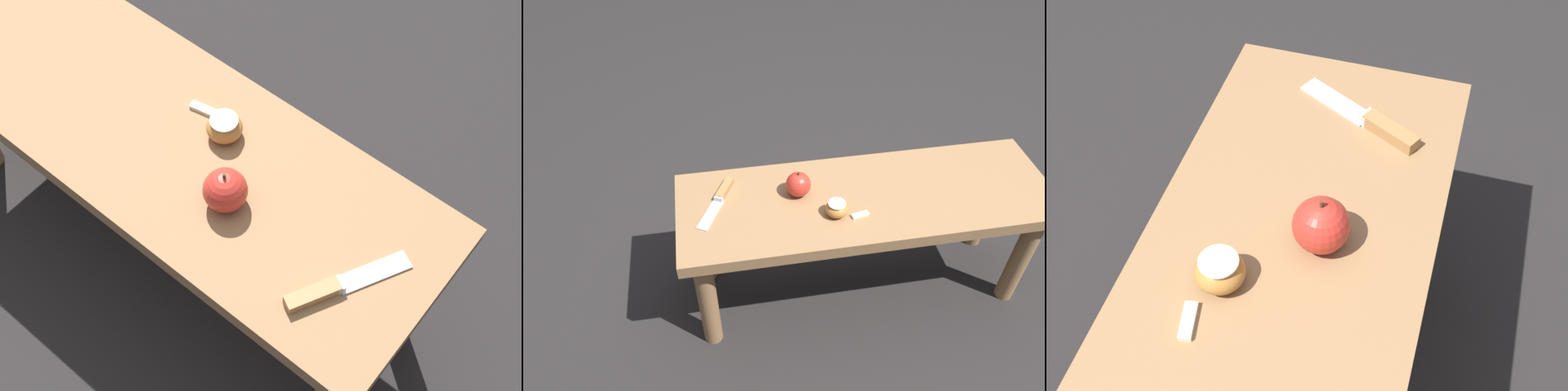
# 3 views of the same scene
# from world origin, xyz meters

# --- Properties ---
(knife) EXTENTS (0.12, 0.20, 0.02)m
(knife) POSITION_xyz_m (-0.43, 0.06, 0.44)
(knife) COLOR #B7BABF
(knife) RESTS_ON wooden_bench
(apple_whole) EXTENTS (0.07, 0.07, 0.08)m
(apple_whole) POSITION_xyz_m (-0.20, 0.04, 0.47)
(apple_whole) COLOR red
(apple_whole) RESTS_ON wooden_bench
(apple_cut) EXTENTS (0.06, 0.06, 0.04)m
(apple_cut) POSITION_xyz_m (-0.11, -0.06, 0.46)
(apple_cut) COLOR #B27233
(apple_cut) RESTS_ON wooden_bench
(apple_slice_near_knife) EXTENTS (0.05, 0.03, 0.01)m
(apple_slice_near_knife) POSITION_xyz_m (-0.04, -0.08, 0.44)
(apple_slice_near_knife) COLOR silver
(apple_slice_near_knife) RESTS_ON wooden_bench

